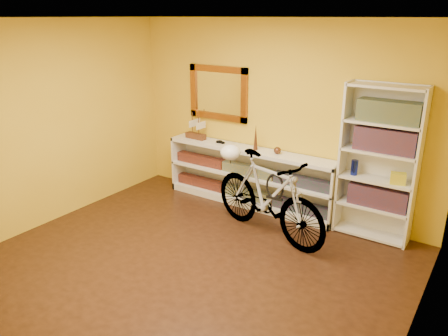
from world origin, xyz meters
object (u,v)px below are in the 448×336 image
Objects in this scene: bookcase at (378,164)px; helmet at (230,152)px; bicycle at (268,196)px; console_unit at (249,177)px.

helmet is at bearing -162.94° from bookcase.
bicycle reaches higher than helmet.
console_unit is 1.37× the size of bookcase.
helmet is at bearing 90.00° from bicycle.
console_unit is 1.84m from bookcase.
bicycle is 6.59× the size of helmet.
console_unit is 9.52× the size of helmet.
bookcase reaches higher than helmet.
helmet is (-1.75, -0.54, -0.02)m from bookcase.
helmet is (-0.67, 0.18, 0.40)m from bicycle.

